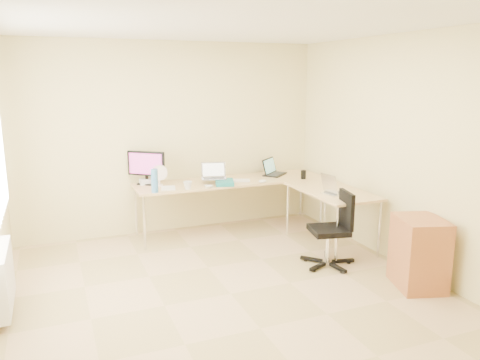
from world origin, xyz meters
name	(u,v)px	position (x,y,z in m)	size (l,w,h in m)	color
floor	(231,294)	(0.00, 0.00, 0.00)	(4.50, 4.50, 0.00)	tan
ceiling	(229,22)	(0.00, 0.00, 2.60)	(4.50, 4.50, 0.00)	white
wall_back	(172,138)	(0.00, 2.25, 1.30)	(4.50, 4.50, 0.00)	beige
wall_front	(387,242)	(0.00, -2.25, 1.30)	(4.50, 4.50, 0.00)	beige
wall_right	(407,153)	(2.10, 0.00, 1.30)	(4.50, 4.50, 0.00)	beige
desk_main	(231,206)	(0.72, 1.85, 0.36)	(2.65, 0.70, 0.73)	tan
desk_return	(330,217)	(1.70, 0.85, 0.36)	(0.70, 1.30, 0.73)	tan
monitor	(146,168)	(-0.40, 2.05, 0.95)	(0.52, 0.17, 0.44)	black
book_stack	(225,182)	(0.55, 1.65, 0.76)	(0.24, 0.32, 0.05)	#12605F
laptop_center	(214,171)	(0.45, 1.79, 0.89)	(0.33, 0.25, 0.21)	#9694A6
laptop_black	(275,167)	(1.45, 1.96, 0.85)	(0.38, 0.28, 0.24)	black
keyboard	(233,180)	(0.72, 1.78, 0.74)	(0.47, 0.13, 0.02)	silver
mouse	(263,181)	(1.06, 1.55, 0.75)	(0.11, 0.07, 0.04)	white
mug	(188,185)	(0.02, 1.55, 0.78)	(0.11, 0.11, 0.10)	silver
cd_stack	(208,186)	(0.29, 1.55, 0.74)	(0.11, 0.11, 0.03)	white
water_bottle	(155,181)	(-0.40, 1.55, 0.88)	(0.09, 0.09, 0.30)	teal
papers	(168,188)	(-0.20, 1.71, 0.73)	(0.18, 0.26, 0.01)	white
white_box	(147,182)	(-0.40, 2.05, 0.76)	(0.19, 0.14, 0.07)	silver
desk_fan	(159,176)	(-0.27, 1.88, 0.86)	(0.20, 0.20, 0.26)	white
black_cup	(303,175)	(1.69, 1.55, 0.79)	(0.07, 0.07, 0.12)	black
laptop_return	(335,186)	(1.62, 0.64, 0.83)	(0.25, 0.31, 0.21)	silver
office_chair	(329,223)	(1.30, 0.28, 0.50)	(0.52, 0.52, 0.87)	black
cabinet	(419,254)	(1.85, -0.56, 0.36)	(0.44, 0.54, 0.75)	brown
radiator	(5,278)	(-2.03, 0.40, 0.35)	(0.09, 0.80, 0.55)	white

